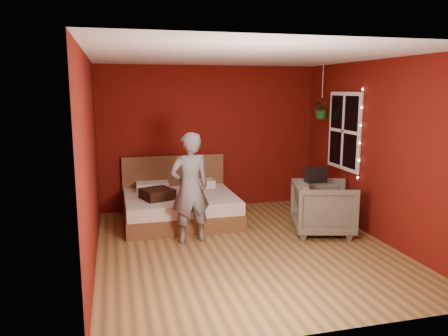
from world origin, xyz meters
TOP-DOWN VIEW (x-y plane):
  - floor at (0.00, 0.00)m, footprint 4.50×4.50m
  - room_walls at (0.00, 0.00)m, footprint 4.04×4.54m
  - window at (1.97, 0.90)m, footprint 0.05×0.97m
  - fairy_lights at (1.94, 0.38)m, footprint 0.04×0.04m
  - bed at (-0.69, 1.51)m, footprint 1.82×1.55m
  - person at (-0.69, 0.43)m, footprint 0.64×0.48m
  - armchair at (1.34, 0.30)m, footprint 1.08×1.06m
  - handbag at (1.21, 0.34)m, footprint 0.31×0.16m
  - throw_pillow at (-1.08, 1.26)m, footprint 0.58×0.58m
  - hanging_plant at (1.85, 1.50)m, footprint 0.35×0.31m

SIDE VIEW (x-z plane):
  - floor at x=0.00m, z-range 0.00..0.00m
  - bed at x=-0.69m, z-range -0.24..0.76m
  - armchair at x=1.34m, z-range 0.00..0.80m
  - throw_pillow at x=-1.08m, z-range 0.46..0.62m
  - person at x=-0.69m, z-range 0.00..1.59m
  - handbag at x=1.21m, z-range 0.80..1.02m
  - fairy_lights at x=1.94m, z-range 0.77..2.22m
  - window at x=1.97m, z-range 0.87..2.14m
  - room_walls at x=0.00m, z-range 0.37..2.99m
  - hanging_plant at x=1.85m, z-range 1.38..2.32m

